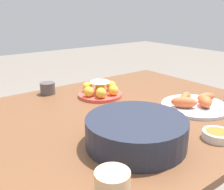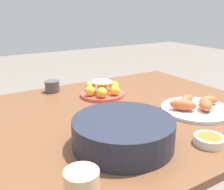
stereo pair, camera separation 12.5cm
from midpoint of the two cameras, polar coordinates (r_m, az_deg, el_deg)
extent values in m
cylinder|color=brown|center=(2.00, 5.29, -5.26)|extent=(0.06, 0.06, 0.67)
cube|color=brown|center=(1.17, -0.03, -4.16)|extent=(1.29, 1.05, 0.03)
cylinder|color=#E04C42|center=(1.36, -5.24, 0.02)|extent=(0.23, 0.23, 0.02)
sphere|color=yellow|center=(1.30, -7.81, 0.69)|extent=(0.05, 0.05, 0.05)
sphere|color=yellow|center=(1.28, -5.18, 0.40)|extent=(0.05, 0.05, 0.05)
sphere|color=yellow|center=(1.32, -2.42, 1.00)|extent=(0.05, 0.05, 0.05)
sphere|color=yellow|center=(1.39, -2.77, 1.98)|extent=(0.05, 0.05, 0.05)
sphere|color=yellow|center=(1.42, -5.14, 2.27)|extent=(0.05, 0.05, 0.05)
sphere|color=yellow|center=(1.39, -7.96, 1.76)|extent=(0.05, 0.05, 0.05)
ellipsoid|color=white|center=(1.34, -5.33, 2.80)|extent=(0.10, 0.10, 0.02)
sphere|color=yellow|center=(1.35, -5.28, 1.38)|extent=(0.05, 0.05, 0.05)
cylinder|color=#232838|center=(0.87, 1.14, -8.04)|extent=(0.34, 0.34, 0.10)
cylinder|color=brown|center=(0.85, 1.16, -5.54)|extent=(0.28, 0.28, 0.01)
cylinder|color=silver|center=(0.97, 18.48, -8.40)|extent=(0.10, 0.10, 0.03)
cylinder|color=#B26623|center=(0.96, 18.55, -7.79)|extent=(0.08, 0.08, 0.01)
cylinder|color=silver|center=(1.24, 14.95, -2.40)|extent=(0.31, 0.31, 0.01)
ellipsoid|color=#E06033|center=(1.18, 12.50, -1.61)|extent=(0.11, 0.12, 0.05)
ellipsoid|color=#E06033|center=(1.22, 16.87, -1.41)|extent=(0.10, 0.10, 0.05)
ellipsoid|color=#E06033|center=(1.29, 17.22, -0.51)|extent=(0.10, 0.07, 0.04)
ellipsoid|color=#E06033|center=(1.26, 13.02, -0.47)|extent=(0.10, 0.07, 0.04)
cylinder|color=#4C4747|center=(1.44, -16.28, 1.37)|extent=(0.08, 0.08, 0.06)
cylinder|color=#DBB27F|center=(0.65, -5.80, -19.51)|extent=(0.08, 0.08, 0.08)
camera|label=1|loc=(0.06, -92.86, -0.96)|focal=42.00mm
camera|label=2|loc=(0.06, 87.14, 0.96)|focal=42.00mm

